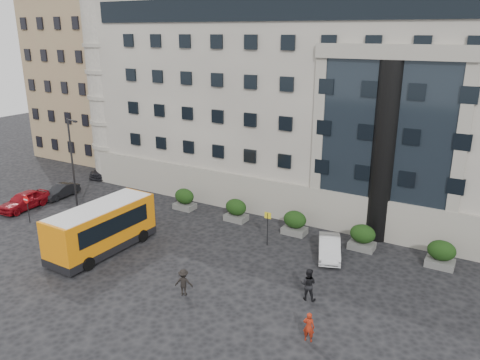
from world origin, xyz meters
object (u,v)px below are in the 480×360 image
object	(u,v)px
hedge_d	(362,237)
minibus	(101,226)
hedge_b	(236,210)
pedestrian_a	(309,327)
bus_stop_sign	(268,223)
hedge_a	(184,199)
pedestrian_b	(308,284)
hedge_c	(295,222)
red_truck	(148,151)
parked_car_b	(61,191)
street_lamp	(73,161)
parked_car_c	(109,169)
white_taxi	(329,248)
parked_car_d	(164,170)
parked_car_a	(24,200)
no_entry_sign	(27,204)
hedge_e	(441,254)
pedestrian_c	(184,282)

from	to	relation	value
hedge_d	minibus	size ratio (longest dim) A/B	0.23
hedge_b	pedestrian_a	bearing A→B (deg)	-46.25
hedge_d	bus_stop_sign	bearing A→B (deg)	-155.34
hedge_a	pedestrian_b	xyz separation A→B (m)	(14.80, -8.04, 0.05)
hedge_c	pedestrian_a	bearing A→B (deg)	-63.06
red_truck	minibus	bearing A→B (deg)	-70.83
hedge_a	parked_car_b	world-z (taller)	hedge_a
hedge_b	bus_stop_sign	bearing A→B (deg)	-33.07
hedge_d	street_lamp	size ratio (longest dim) A/B	0.23
parked_car_c	white_taxi	size ratio (longest dim) A/B	1.21
hedge_a	pedestrian_b	world-z (taller)	pedestrian_b
hedge_a	white_taxi	world-z (taller)	hedge_a
minibus	parked_car_d	xyz separation A→B (m)	(-7.73, 16.31, -1.20)
hedge_b	parked_car_a	distance (m)	18.63
parked_car_b	white_taxi	size ratio (longest dim) A/B	0.91
red_truck	parked_car_d	xyz separation A→B (m)	(4.66, -2.90, -0.84)
street_lamp	parked_car_a	xyz separation A→B (m)	(-4.11, -2.22, -3.59)
bus_stop_sign	red_truck	size ratio (longest dim) A/B	0.44
pedestrian_b	parked_car_b	bearing A→B (deg)	-21.00
pedestrian_a	parked_car_a	bearing A→B (deg)	-17.96
street_lamp	pedestrian_b	size ratio (longest dim) A/B	4.10
minibus	parked_car_b	distance (m)	13.15
street_lamp	no_entry_sign	world-z (taller)	street_lamp
hedge_b	parked_car_c	world-z (taller)	hedge_b
parked_car_b	pedestrian_a	xyz separation A→B (m)	(28.01, -8.18, 0.19)
hedge_d	pedestrian_b	bearing A→B (deg)	-95.71
hedge_a	parked_car_b	xyz separation A→B (m)	(-11.73, -3.40, -0.32)
hedge_b	hedge_e	xyz separation A→B (m)	(15.60, 0.00, 0.00)
bus_stop_sign	parked_car_c	xyz separation A→B (m)	(-22.50, 6.80, -1.01)
hedge_d	parked_car_d	bearing A→B (deg)	163.61
bus_stop_sign	white_taxi	xyz separation A→B (m)	(4.50, 0.51, -1.06)
no_entry_sign	white_taxi	bearing A→B (deg)	15.90
white_taxi	hedge_e	bearing A→B (deg)	-2.59
minibus	pedestrian_a	world-z (taller)	minibus
hedge_e	white_taxi	bearing A→B (deg)	-161.42
hedge_a	hedge_e	distance (m)	20.80
hedge_b	pedestrian_b	size ratio (longest dim) A/B	0.94
minibus	parked_car_b	bearing A→B (deg)	153.97
minibus	pedestrian_b	distance (m)	14.99
white_taxi	pedestrian_a	world-z (taller)	pedestrian_a
bus_stop_sign	street_lamp	bearing A→B (deg)	-173.46
hedge_c	pedestrian_c	xyz separation A→B (m)	(-2.08, -11.25, -0.11)
street_lamp	red_truck	xyz separation A→B (m)	(-4.55, 14.60, -2.89)
hedge_d	parked_car_c	size ratio (longest dim) A/B	0.37
parked_car_a	parked_car_c	world-z (taller)	parked_car_a
hedge_d	pedestrian_a	bearing A→B (deg)	-86.63
hedge_b	white_taxi	size ratio (longest dim) A/B	0.45
parked_car_a	white_taxi	size ratio (longest dim) A/B	1.11
parked_car_a	minibus	bearing A→B (deg)	-15.51
hedge_e	pedestrian_c	bearing A→B (deg)	-137.95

